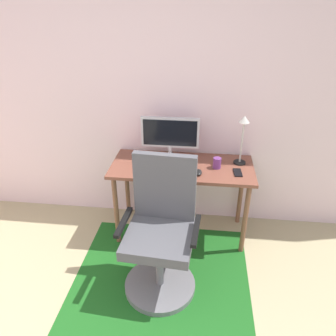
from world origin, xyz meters
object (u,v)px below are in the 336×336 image
at_px(desk, 182,174).
at_px(computer_mouse, 198,172).
at_px(coffee_cup, 217,163).
at_px(keyboard, 163,172).
at_px(office_chair, 161,239).
at_px(cell_phone, 238,173).
at_px(desk_lamp, 243,133).
at_px(monitor, 170,134).

distance_m(desk, computer_mouse, 0.24).
height_order(computer_mouse, coffee_cup, coffee_cup).
height_order(keyboard, office_chair, office_chair).
height_order(keyboard, cell_phone, keyboard).
relative_size(desk, desk_lamp, 2.83).
bearing_deg(desk, keyboard, -135.94).
relative_size(cell_phone, desk_lamp, 0.31).
xyz_separation_m(monitor, desk_lamp, (0.64, -0.04, 0.06)).
xyz_separation_m(desk, cell_phone, (0.49, -0.09, 0.10)).
height_order(cell_phone, desk_lamp, desk_lamp).
distance_m(keyboard, cell_phone, 0.65).
bearing_deg(desk_lamp, monitor, 176.79).
xyz_separation_m(desk_lamp, office_chair, (-0.62, -0.77, -0.60)).
bearing_deg(cell_phone, desk, 166.23).
height_order(monitor, cell_phone, monitor).
distance_m(desk_lamp, office_chair, 1.16).
height_order(cell_phone, office_chair, office_chair).
height_order(desk, computer_mouse, computer_mouse).
xyz_separation_m(monitor, coffee_cup, (0.44, -0.15, -0.19)).
bearing_deg(monitor, office_chair, -88.55).
bearing_deg(keyboard, cell_phone, 5.61).
relative_size(monitor, office_chair, 0.48).
relative_size(desk_lamp, office_chair, 0.41).
bearing_deg(computer_mouse, cell_phone, 9.46).
bearing_deg(computer_mouse, desk_lamp, 34.10).
bearing_deg(monitor, coffee_cup, -19.17).
distance_m(desk, office_chair, 0.71).
xyz_separation_m(desk, monitor, (-0.13, 0.14, 0.33)).
bearing_deg(office_chair, keyboard, 99.60).
bearing_deg(office_chair, desk_lamp, 55.15).
xyz_separation_m(desk, office_chair, (-0.11, -0.67, -0.20)).
bearing_deg(cell_phone, monitor, 156.02).
relative_size(coffee_cup, desk_lamp, 0.21).
height_order(coffee_cup, desk_lamp, desk_lamp).
bearing_deg(office_chair, monitor, 95.46).
bearing_deg(coffee_cup, monitor, 160.83).
relative_size(keyboard, office_chair, 0.39).
relative_size(desk, keyboard, 2.98).
height_order(desk_lamp, office_chair, desk_lamp).
bearing_deg(desk_lamp, computer_mouse, -145.90).
height_order(coffee_cup, cell_phone, coffee_cup).
relative_size(monitor, computer_mouse, 5.09).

